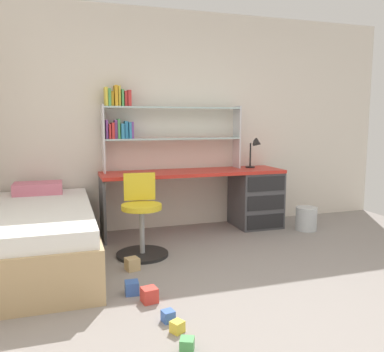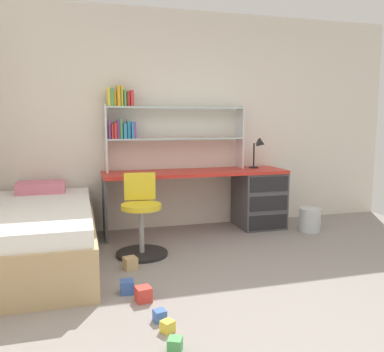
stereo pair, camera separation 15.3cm
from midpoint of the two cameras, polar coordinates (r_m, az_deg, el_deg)
The scene contains 14 objects.
ground_plane at distance 2.93m, azimuth 16.12°, elevation -19.88°, with size 5.63×6.34×0.02m, color gray.
room_shell at distance 3.46m, azimuth -13.04°, elevation 7.63°, with size 5.63×6.34×2.68m.
desk at distance 5.06m, azimuth 8.07°, elevation -2.68°, with size 2.21×0.57×0.74m.
bookshelf_hutch at distance 4.81m, azimuth -4.61°, elevation 7.62°, with size 1.70×0.22×1.00m.
desk_lamp at distance 5.15m, azimuth 10.48°, elevation 3.93°, with size 0.20×0.17×0.38m.
swivel_chair at distance 4.06m, azimuth -6.18°, elevation -6.65°, with size 0.52×0.52×0.81m.
bed_platform at distance 4.01m, azimuth -20.37°, elevation -7.96°, with size 1.06×2.00×0.68m.
waste_bin at distance 5.13m, azimuth 17.32°, elevation -5.97°, with size 0.26×0.26×0.29m, color silver.
toy_block_green_0 at distance 2.54m, azimuth -0.57°, elevation -22.98°, with size 0.08×0.08×0.08m, color #479E51.
toy_block_natural_1 at distance 3.75m, azimuth -7.62°, elevation -12.25°, with size 0.11×0.11×0.11m, color tan.
toy_block_blue_2 at distance 3.27m, azimuth -7.89°, elevation -15.41°, with size 0.10×0.10×0.10m, color #3860B7.
toy_block_red_3 at distance 3.12m, azimuth -5.50°, elevation -16.46°, with size 0.11×0.11×0.11m, color red.
toy_block_yellow_4 at distance 2.73m, azimuth -1.79°, elevation -20.68°, with size 0.07×0.07×0.07m, color gold.
toy_block_blue_5 at distance 2.85m, azimuth -3.00°, elevation -19.30°, with size 0.08×0.08×0.08m, color #3860B7.
Camera 2 is at (-1.34, -2.21, 1.34)m, focal length 37.34 mm.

